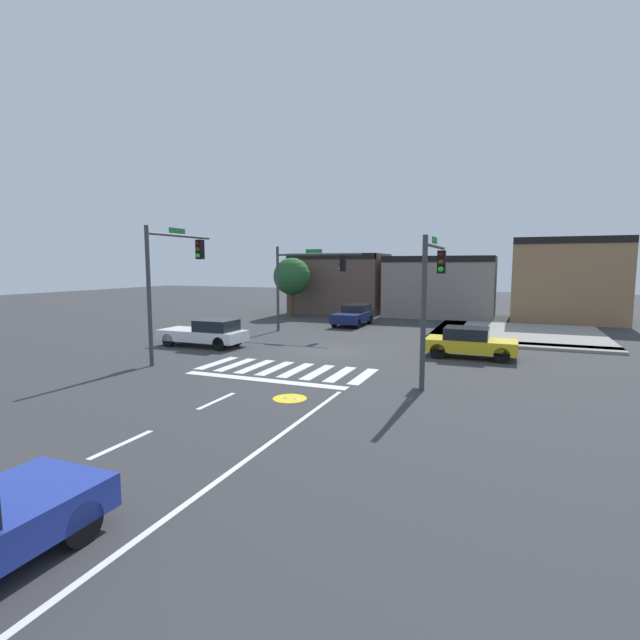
{
  "coord_description": "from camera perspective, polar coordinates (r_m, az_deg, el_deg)",
  "views": [
    {
      "loc": [
        8.64,
        -21.96,
        4.33
      ],
      "look_at": [
        -1.07,
        1.96,
        1.34
      ],
      "focal_mm": 26.6,
      "sensor_mm": 36.0,
      "label": 1
    }
  ],
  "objects": [
    {
      "name": "crosswalk_near",
      "position": [
        19.95,
        -4.15,
        -5.92
      ],
      "size": [
        7.26,
        2.84,
        0.01
      ],
      "color": "silver",
      "rests_on": "ground_plane"
    },
    {
      "name": "car_white",
      "position": [
        26.01,
        -13.54,
        -1.52
      ],
      "size": [
        4.7,
        1.85,
        1.46
      ],
      "rotation": [
        0.0,
        0.0,
        3.14
      ],
      "color": "white",
      "rests_on": "ground_plane"
    },
    {
      "name": "car_navy",
      "position": [
        34.3,
        4.05,
        0.62
      ],
      "size": [
        1.94,
        4.25,
        1.46
      ],
      "rotation": [
        0.0,
        0.0,
        -1.57
      ],
      "color": "#141E4C",
      "rests_on": "ground_plane"
    },
    {
      "name": "car_yellow",
      "position": [
        23.36,
        17.55,
        -2.56
      ],
      "size": [
        4.11,
        1.86,
        1.42
      ],
      "color": "gold",
      "rests_on": "ground_plane"
    },
    {
      "name": "bike_detector_marking",
      "position": [
        15.71,
        -3.65,
        -9.38
      ],
      "size": [
        1.12,
        1.12,
        0.01
      ],
      "color": "yellow",
      "rests_on": "ground_plane"
    },
    {
      "name": "traffic_signal_southeast",
      "position": [
        18.23,
        13.4,
        4.61
      ],
      "size": [
        0.32,
        4.56,
        5.37
      ],
      "rotation": [
        0.0,
        0.0,
        1.57
      ],
      "color": "#383A3D",
      "rests_on": "ground_plane"
    },
    {
      "name": "roadside_tree",
      "position": [
        39.85,
        -3.39,
        5.23
      ],
      "size": [
        3.1,
        3.1,
        4.95
      ],
      "color": "#4C3823",
      "rests_on": "ground_plane"
    },
    {
      "name": "traffic_signal_southwest",
      "position": [
        22.59,
        -17.31,
        5.92
      ],
      "size": [
        0.32,
        4.48,
        6.01
      ],
      "rotation": [
        0.0,
        0.0,
        1.57
      ],
      "color": "#383A3D",
      "rests_on": "ground_plane"
    },
    {
      "name": "traffic_signal_northwest",
      "position": [
        30.32,
        -1.58,
        5.63
      ],
      "size": [
        5.8,
        0.32,
        5.53
      ],
      "color": "#383A3D",
      "rests_on": "ground_plane"
    },
    {
      "name": "curb_corner_northeast",
      "position": [
        31.66,
        21.63,
        -1.57
      ],
      "size": [
        10.0,
        10.6,
        0.15
      ],
      "color": "gray",
      "rests_on": "ground_plane"
    },
    {
      "name": "ground_plane",
      "position": [
        23.99,
        0.62,
        -3.78
      ],
      "size": [
        120.0,
        120.0,
        0.0
      ],
      "primitive_type": "plane",
      "color": "#353538"
    },
    {
      "name": "storefront_row",
      "position": [
        41.19,
        15.16,
        4.3
      ],
      "size": [
        26.4,
        5.93,
        6.36
      ],
      "color": "brown",
      "rests_on": "ground_plane"
    },
    {
      "name": "lane_markings",
      "position": [
        13.63,
        -12.88,
        -12.06
      ],
      "size": [
        6.8,
        18.75,
        0.01
      ],
      "color": "white",
      "rests_on": "ground_plane"
    }
  ]
}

